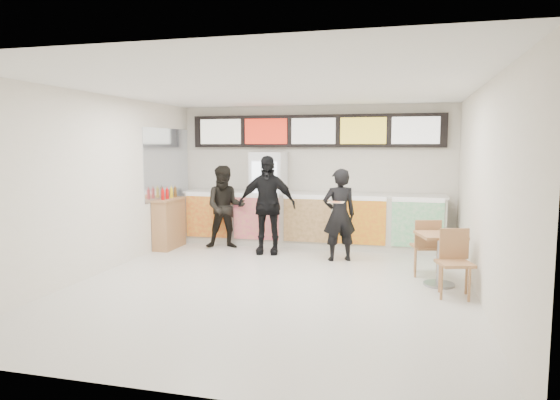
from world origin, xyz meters
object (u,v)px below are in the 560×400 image
(drinks_fridge, at_px, (268,198))
(customer_main, at_px, (339,215))
(customer_left, at_px, (225,207))
(service_counter, at_px, (310,219))
(condiment_ledge, at_px, (169,223))
(customer_mid, at_px, (267,205))
(cafe_table, at_px, (440,250))

(drinks_fridge, xyz_separation_m, customer_main, (1.71, -1.23, -0.14))
(drinks_fridge, distance_m, customer_left, 1.02)
(service_counter, relative_size, customer_left, 3.22)
(condiment_ledge, bearing_deg, customer_mid, 0.47)
(customer_left, xyz_separation_m, cafe_table, (4.18, -1.83, -0.31))
(service_counter, distance_m, drinks_fridge, 1.03)
(drinks_fridge, height_order, customer_main, drinks_fridge)
(customer_mid, xyz_separation_m, cafe_table, (3.20, -1.55, -0.42))
(customer_mid, relative_size, cafe_table, 1.15)
(cafe_table, bearing_deg, customer_mid, 137.65)
(cafe_table, bearing_deg, service_counter, 118.55)
(drinks_fridge, height_order, condiment_ledge, drinks_fridge)
(customer_left, distance_m, condiment_ledge, 1.22)
(drinks_fridge, bearing_deg, customer_mid, -76.32)
(drinks_fridge, bearing_deg, service_counter, -0.99)
(customer_main, bearing_deg, customer_mid, -33.74)
(customer_main, relative_size, customer_left, 1.00)
(service_counter, distance_m, cafe_table, 3.53)
(customer_left, bearing_deg, cafe_table, -42.12)
(service_counter, distance_m, condiment_ledge, 2.98)
(service_counter, relative_size, customer_mid, 2.85)
(customer_main, xyz_separation_m, cafe_table, (1.72, -1.28, -0.30))
(drinks_fridge, bearing_deg, customer_main, -35.66)
(customer_main, height_order, cafe_table, customer_main)
(customer_main, distance_m, condiment_ledge, 3.62)
(customer_main, distance_m, customer_mid, 1.51)
(customer_left, bearing_deg, condiment_ledge, 176.29)
(service_counter, height_order, customer_main, customer_main)
(drinks_fridge, height_order, cafe_table, drinks_fridge)
(service_counter, xyz_separation_m, condiment_ledge, (-2.82, -0.96, -0.04))
(customer_main, xyz_separation_m, customer_left, (-2.46, 0.55, 0.00))
(customer_main, height_order, condiment_ledge, customer_main)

